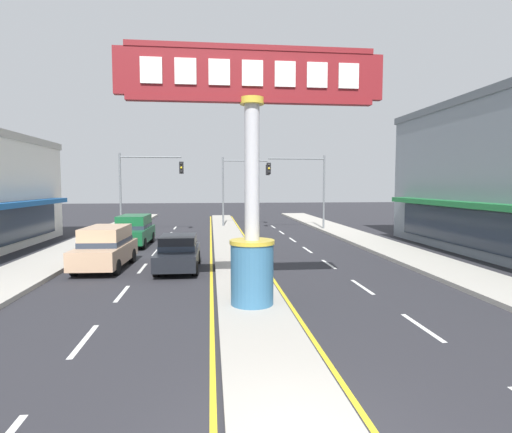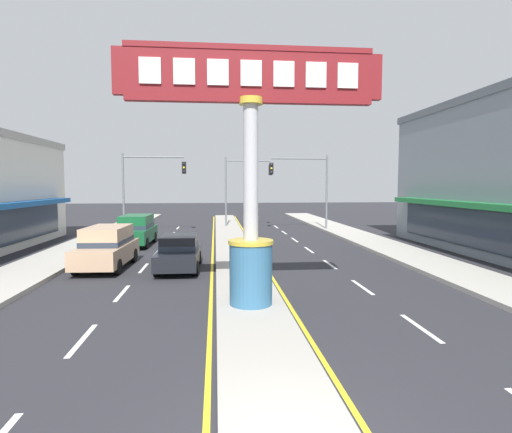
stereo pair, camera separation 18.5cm
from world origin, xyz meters
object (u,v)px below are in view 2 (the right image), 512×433
at_px(traffic_light_right_side, 306,179).
at_px(traffic_light_median_far, 243,180).
at_px(sedan_near_left_lane, 179,252).
at_px(suv_far_right_lane, 107,247).
at_px(traffic_light_left_side, 147,179).
at_px(district_sign, 251,174).
at_px(suv_near_right_lane, 136,230).

xyz_separation_m(traffic_light_right_side, traffic_light_median_far, (-4.93, 3.41, -0.05)).
bearing_deg(traffic_light_right_side, traffic_light_median_far, 145.28).
bearing_deg(traffic_light_right_side, sedan_near_left_lane, -121.68).
distance_m(traffic_light_median_far, sedan_near_left_lane, 18.77).
xyz_separation_m(suv_far_right_lane, sedan_near_left_lane, (3.30, -0.61, -0.20)).
xyz_separation_m(traffic_light_median_far, sedan_near_left_lane, (-4.08, -18.00, -3.41)).
relative_size(traffic_light_left_side, traffic_light_median_far, 1.00).
bearing_deg(traffic_light_right_side, traffic_light_left_side, -176.24).
relative_size(district_sign, traffic_light_median_far, 1.28).
distance_m(traffic_light_right_side, sedan_near_left_lane, 17.49).
distance_m(district_sign, suv_near_right_lane, 15.44).
height_order(traffic_light_right_side, suv_near_right_lane, traffic_light_right_side).
xyz_separation_m(traffic_light_left_side, traffic_light_right_side, (12.59, 0.83, 0.00)).
height_order(district_sign, sedan_near_left_lane, district_sign).
xyz_separation_m(district_sign, traffic_light_right_side, (6.29, 20.79, 0.11)).
relative_size(traffic_light_median_far, suv_far_right_lane, 1.32).
relative_size(traffic_light_right_side, suv_near_right_lane, 1.33).
bearing_deg(traffic_light_left_side, district_sign, -72.50).
distance_m(suv_near_right_lane, sedan_near_left_lane, 8.35).
height_order(traffic_light_left_side, traffic_light_median_far, same).
xyz_separation_m(district_sign, traffic_light_left_side, (-6.29, 19.96, 0.11)).
relative_size(traffic_light_right_side, suv_far_right_lane, 1.32).
bearing_deg(traffic_light_left_side, sedan_near_left_lane, -75.39).
height_order(suv_near_right_lane, sedan_near_left_lane, suv_near_right_lane).
height_order(traffic_light_left_side, suv_far_right_lane, traffic_light_left_side).
bearing_deg(suv_far_right_lane, traffic_light_left_side, 91.26).
height_order(suv_far_right_lane, sedan_near_left_lane, suv_far_right_lane).
bearing_deg(sedan_near_left_lane, district_sign, -66.40).
relative_size(traffic_light_median_far, sedan_near_left_lane, 1.44).
relative_size(district_sign, traffic_light_right_side, 1.28).
height_order(traffic_light_left_side, traffic_light_right_side, same).
relative_size(suv_near_right_lane, suv_far_right_lane, 0.99).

